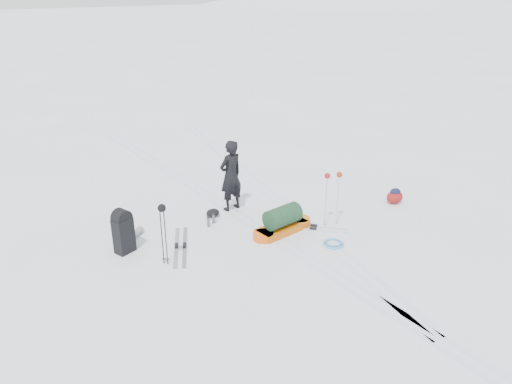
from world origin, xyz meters
TOP-DOWN VIEW (x-y plane):
  - ground at (0.00, 0.00)m, footprint 200.00×200.00m
  - snow_hill_backdrop at (62.69, 84.02)m, footprint 359.50×192.00m
  - ski_tracks at (0.61, 0.88)m, footprint 3.38×17.97m
  - skier at (-0.01, 1.12)m, footprint 0.72×0.55m
  - pulk_sled at (0.38, -0.55)m, footprint 1.66×0.70m
  - expedition_rucksack at (-2.90, 0.52)m, footprint 0.86×0.93m
  - ski_poles_black at (-2.40, -0.44)m, footprint 0.16×0.16m
  - ski_poles_silver at (1.52, -0.87)m, footprint 0.41×0.22m
  - touring_skis_grey at (-1.88, 0.02)m, footprint 0.99×1.69m
  - touring_skis_white at (1.08, -0.80)m, footprint 1.30×1.28m
  - rope_coil at (0.98, -1.63)m, footprint 0.55×0.55m
  - small_daypack at (3.71, -0.77)m, footprint 0.57×0.55m
  - thermos_pair at (-0.85, 0.59)m, footprint 0.26×0.18m
  - stuff_sack at (-0.61, 0.96)m, footprint 0.36×0.29m

SIDE VIEW (x-z plane):
  - snow_hill_backdrop at x=62.69m, z-range -150.24..12.21m
  - ground at x=0.00m, z-range 0.00..0.00m
  - ski_tracks at x=0.61m, z-range 0.00..0.01m
  - touring_skis_white at x=1.08m, z-range -0.02..0.04m
  - touring_skis_grey at x=-1.88m, z-range -0.02..0.05m
  - rope_coil at x=0.98m, z-range 0.00..0.06m
  - stuff_sack at x=-0.61m, z-range 0.00..0.21m
  - thermos_pair at x=-0.85m, z-range -0.01..0.26m
  - small_daypack at x=3.71m, z-range -0.01..0.39m
  - pulk_sled at x=0.38m, z-range -0.07..0.54m
  - expedition_rucksack at x=-2.90m, z-range -0.04..0.94m
  - skier at x=-0.01m, z-range 0.00..1.78m
  - ski_poles_black at x=-2.40m, z-range 0.42..1.74m
  - ski_poles_silver at x=1.52m, z-range 0.44..1.75m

